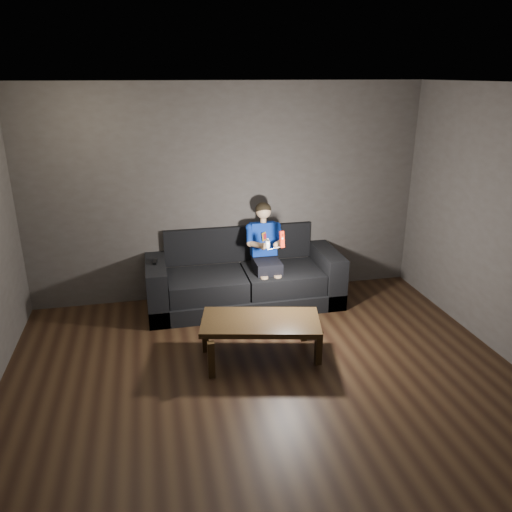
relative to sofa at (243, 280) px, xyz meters
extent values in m
plane|color=black|center=(-0.12, -2.19, -0.30)|extent=(5.00, 5.00, 0.00)
cube|color=#3D3834|center=(-0.12, 0.31, 1.05)|extent=(5.00, 0.04, 2.70)
cube|color=silver|center=(-0.12, -2.19, 2.40)|extent=(5.00, 5.00, 0.02)
cube|color=black|center=(0.00, -0.03, -0.20)|extent=(2.40, 1.04, 0.21)
cube|color=black|center=(-0.48, -0.14, 0.03)|extent=(0.94, 0.73, 0.25)
cube|color=black|center=(0.48, -0.14, 0.03)|extent=(0.94, 0.73, 0.25)
cube|color=black|center=(0.00, 0.36, 0.39)|extent=(1.92, 0.24, 0.47)
cube|color=black|center=(-1.08, -0.03, 0.02)|extent=(0.24, 1.04, 0.65)
cube|color=black|center=(1.08, -0.03, 0.02)|extent=(0.24, 1.04, 0.65)
cube|color=black|center=(0.27, -0.16, 0.23)|extent=(0.31, 0.40, 0.15)
cube|color=#011C88|center=(0.27, 0.05, 0.51)|extent=(0.31, 0.22, 0.44)
cube|color=gold|center=(0.27, -0.05, 0.58)|extent=(0.10, 0.10, 0.10)
cube|color=#B51E29|center=(0.27, -0.05, 0.58)|extent=(0.06, 0.06, 0.07)
cylinder|color=tan|center=(0.27, 0.05, 0.75)|extent=(0.07, 0.07, 0.06)
sphere|color=tan|center=(0.27, 0.05, 0.87)|extent=(0.19, 0.19, 0.19)
ellipsoid|color=black|center=(0.27, 0.06, 0.90)|extent=(0.20, 0.20, 0.17)
cylinder|color=#011C88|center=(0.08, -0.02, 0.59)|extent=(0.08, 0.24, 0.20)
cylinder|color=#011C88|center=(0.47, -0.02, 0.59)|extent=(0.08, 0.24, 0.20)
cylinder|color=tan|center=(0.14, -0.19, 0.54)|extent=(0.15, 0.25, 0.11)
cylinder|color=tan|center=(0.42, -0.19, 0.54)|extent=(0.15, 0.25, 0.11)
sphere|color=tan|center=(0.19, -0.29, 0.53)|extent=(0.09, 0.09, 0.09)
sphere|color=tan|center=(0.36, -0.29, 0.53)|extent=(0.09, 0.09, 0.09)
cylinder|color=tan|center=(0.19, -0.37, 0.00)|extent=(0.09, 0.09, 0.36)
cylinder|color=tan|center=(0.36, -0.37, 0.00)|extent=(0.09, 0.09, 0.36)
cube|color=red|center=(0.36, -0.52, 0.68)|extent=(0.05, 0.08, 0.20)
cube|color=maroon|center=(0.36, -0.54, 0.74)|extent=(0.03, 0.01, 0.03)
cylinder|color=silver|center=(0.36, -0.54, 0.67)|extent=(0.02, 0.01, 0.02)
ellipsoid|color=silver|center=(0.19, -0.51, 0.64)|extent=(0.06, 0.09, 0.14)
cylinder|color=black|center=(0.19, -0.54, 0.69)|extent=(0.02, 0.01, 0.02)
cube|color=black|center=(-1.08, -0.09, 0.37)|extent=(0.06, 0.16, 0.03)
cube|color=black|center=(-1.08, -0.04, 0.38)|extent=(0.02, 0.02, 0.00)
cube|color=black|center=(-0.08, -1.37, 0.10)|extent=(1.29, 0.84, 0.05)
cube|color=black|center=(-0.63, -1.61, -0.11)|extent=(0.07, 0.07, 0.38)
cube|color=black|center=(0.46, -1.61, -0.11)|extent=(0.07, 0.07, 0.38)
cube|color=black|center=(-0.63, -1.13, -0.11)|extent=(0.07, 0.07, 0.38)
cube|color=black|center=(0.46, -1.13, -0.11)|extent=(0.07, 0.07, 0.38)
camera|label=1|loc=(-1.09, -5.76, 2.48)|focal=35.00mm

